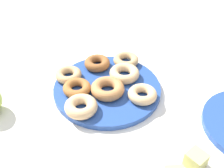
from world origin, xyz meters
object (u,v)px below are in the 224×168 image
(donut_plate, at_px, (107,88))
(donut_5, at_px, (108,89))
(donut_3, at_px, (97,63))
(donut_7, at_px, (77,88))
(donut_0, at_px, (124,73))
(donut_2, at_px, (81,106))
(melon_chunk_left, at_px, (196,160))
(donut_6, at_px, (69,75))
(donut_1, at_px, (142,94))
(donut_4, at_px, (126,60))

(donut_plate, distance_m, donut_5, 0.04)
(donut_3, height_order, donut_7, donut_3)
(donut_0, xyz_separation_m, donut_2, (0.17, 0.07, 0.00))
(donut_3, distance_m, melon_chunk_left, 0.43)
(donut_6, distance_m, donut_7, 0.07)
(donut_plate, distance_m, melon_chunk_left, 0.33)
(donut_plate, distance_m, donut_7, 0.09)
(donut_1, bearing_deg, donut_7, -36.17)
(donut_4, height_order, melon_chunk_left, melon_chunk_left)
(donut_1, distance_m, donut_6, 0.23)
(donut_0, bearing_deg, donut_1, 88.71)
(donut_2, height_order, donut_4, donut_2)
(donut_1, bearing_deg, donut_4, -104.57)
(donut_4, relative_size, melon_chunk_left, 2.22)
(donut_plate, xyz_separation_m, donut_1, (-0.06, 0.09, 0.02))
(donut_plate, relative_size, donut_1, 3.88)
(donut_0, relative_size, donut_5, 0.95)
(donut_6, relative_size, melon_chunk_left, 2.13)
(melon_chunk_left, bearing_deg, donut_4, -99.74)
(donut_4, bearing_deg, donut_1, 75.43)
(donut_1, bearing_deg, melon_chunk_left, 83.65)
(donut_3, height_order, melon_chunk_left, melon_chunk_left)
(donut_2, xyz_separation_m, donut_5, (-0.09, -0.03, 0.00))
(donut_7, bearing_deg, donut_0, 178.32)
(donut_0, bearing_deg, donut_4, -123.57)
(donut_5, distance_m, melon_chunk_left, 0.30)
(donut_0, height_order, donut_6, donut_0)
(donut_2, height_order, donut_3, donut_2)
(donut_6, bearing_deg, donut_5, 123.03)
(donut_5, bearing_deg, donut_3, -102.19)
(donut_1, relative_size, donut_3, 0.99)
(donut_plate, relative_size, donut_4, 3.83)
(donut_7, distance_m, melon_chunk_left, 0.37)
(donut_5, xyz_separation_m, donut_7, (0.07, -0.04, -0.00))
(donut_plate, height_order, donut_4, donut_4)
(donut_0, xyz_separation_m, donut_4, (-0.04, -0.06, -0.00))
(donut_4, xyz_separation_m, donut_6, (0.19, -0.01, 0.00))
(donut_plate, bearing_deg, donut_7, -12.77)
(donut_5, bearing_deg, donut_4, -139.13)
(donut_plate, bearing_deg, donut_4, -144.36)
(donut_6, relative_size, donut_7, 0.99)
(donut_2, relative_size, donut_3, 1.07)
(donut_plate, height_order, melon_chunk_left, melon_chunk_left)
(donut_3, relative_size, donut_5, 0.85)
(melon_chunk_left, bearing_deg, donut_0, -94.83)
(donut_plate, relative_size, donut_5, 3.28)
(donut_2, bearing_deg, donut_5, -161.18)
(donut_plate, distance_m, donut_0, 0.07)
(donut_5, distance_m, donut_7, 0.09)
(melon_chunk_left, bearing_deg, donut_plate, -83.72)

